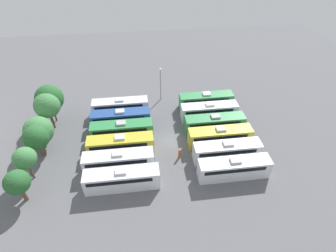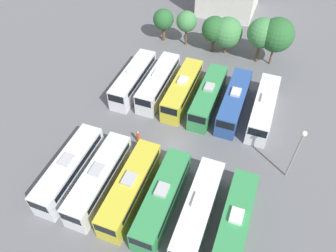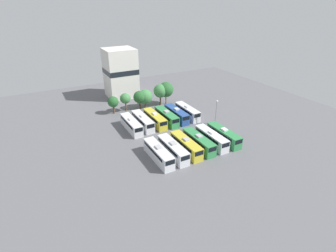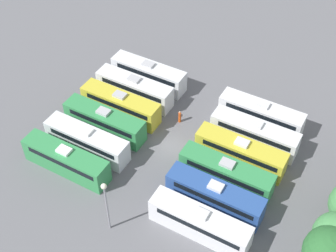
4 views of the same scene
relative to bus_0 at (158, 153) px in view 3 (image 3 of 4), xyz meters
The scene contains 22 objects.
ground_plane 12.66m from the bus_0, 43.06° to the left, with size 112.07×112.07×0.00m, color slate.
bus_0 is the anchor object (origin of this frame).
bus_1 3.67m from the bus_0, ahead, with size 2.59×10.92×3.51m.
bus_2 7.29m from the bus_0, ahead, with size 2.59×10.92×3.51m.
bus_3 10.87m from the bus_0, ahead, with size 2.59×10.92×3.51m.
bus_4 14.69m from the bus_0, ahead, with size 2.59×10.92×3.51m.
bus_5 18.37m from the bus_0, ahead, with size 2.59×10.92×3.51m.
bus_6 16.78m from the bus_0, 89.96° to the left, with size 2.59×10.92×3.51m.
bus_7 17.71m from the bus_0, 78.20° to the left, with size 2.59×10.92×3.51m.
bus_8 18.56m from the bus_0, 66.84° to the left, with size 2.59×10.92×3.51m.
bus_9 20.19m from the bus_0, 56.87° to the left, with size 2.59×10.92×3.51m.
bus_10 22.48m from the bus_0, 49.72° to the left, with size 2.59×10.92×3.51m.
bus_11 25.23m from the bus_0, 43.22° to the left, with size 2.59×10.92×3.51m.
worker_person 8.98m from the bus_0, 57.60° to the left, with size 0.36×0.36×1.83m.
light_pole 24.47m from the bus_0, 21.24° to the left, with size 0.60×0.60×7.41m.
tree_0 30.46m from the bus_0, 91.21° to the left, with size 3.44×3.44×5.58m.
tree_1 30.69m from the bus_0, 83.67° to the left, with size 3.35×3.35×5.94m.
tree_2 31.27m from the bus_0, 74.89° to the left, with size 4.05×4.05×6.03m.
tree_3 32.02m from the bus_0, 71.48° to the left, with size 4.81×4.81×6.13m.
tree_4 33.73m from the bus_0, 62.52° to the left, with size 4.54×4.54×7.30m.
tree_5 34.79m from the bus_0, 59.41° to the left, with size 5.10×5.10×7.70m.
depot_building 45.83m from the bus_0, 80.94° to the left, with size 10.47×9.77×17.19m.
Camera 3 is at (-30.82, -53.42, 32.98)m, focal length 28.00 mm.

